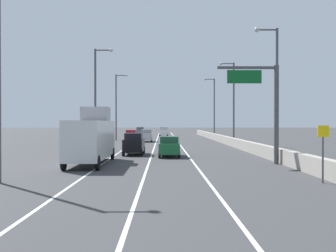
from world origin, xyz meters
TOP-DOWN VIEW (x-y plane):
  - ground_plane at (0.00, 64.00)m, footprint 320.00×320.00m
  - lane_stripe_left at (-5.50, 55.00)m, footprint 0.16×130.00m
  - lane_stripe_center at (-2.00, 55.00)m, footprint 0.16×130.00m
  - lane_stripe_right at (1.50, 55.00)m, footprint 0.16×130.00m
  - jersey_barrier_right at (8.31, 40.00)m, footprint 0.60×120.00m
  - overhead_sign_gantry at (6.97, 26.92)m, footprint 4.68×0.36m
  - speed_advisory_sign at (7.41, 17.57)m, footprint 0.60×0.11m
  - lamp_post_right_second at (8.96, 31.90)m, footprint 2.14×0.44m
  - lamp_post_right_third at (8.76, 51.88)m, footprint 2.14×0.44m
  - lamp_post_right_fourth at (8.66, 71.86)m, footprint 2.14×0.44m
  - lamp_post_left_near at (-9.26, 17.92)m, footprint 2.14×0.44m
  - lamp_post_left_mid at (-8.36, 41.90)m, footprint 2.14×0.44m
  - lamp_post_left_far at (-8.88, 65.87)m, footprint 2.14×0.44m
  - car_white_0 at (-0.71, 86.16)m, footprint 2.10×4.39m
  - car_black_1 at (-3.72, 35.43)m, footprint 1.96×4.34m
  - car_green_2 at (-0.32, 33.27)m, footprint 2.00×4.42m
  - car_gray_3 at (-6.33, 91.53)m, footprint 2.04×4.77m
  - car_red_4 at (-6.25, 63.30)m, footprint 1.85×4.57m
  - car_silver_5 at (-3.55, 60.67)m, footprint 1.93×4.43m
  - box_truck at (-6.32, 27.10)m, footprint 2.48×9.07m

SIDE VIEW (x-z plane):
  - ground_plane at x=0.00m, z-range 0.00..0.00m
  - lane_stripe_left at x=-5.50m, z-range 0.00..0.00m
  - lane_stripe_center at x=-2.00m, z-range 0.00..0.00m
  - lane_stripe_right at x=1.50m, z-range 0.00..0.00m
  - jersey_barrier_right at x=8.31m, z-range 0.00..1.10m
  - car_red_4 at x=-6.25m, z-range 0.00..1.87m
  - car_green_2 at x=-0.32m, z-range 0.00..1.88m
  - car_gray_3 at x=-6.33m, z-range 0.00..2.00m
  - car_silver_5 at x=-3.55m, z-range 0.00..2.01m
  - car_white_0 at x=-0.71m, z-range 0.00..2.07m
  - car_black_1 at x=-3.72m, z-range -0.01..2.12m
  - speed_advisory_sign at x=7.41m, z-range 0.26..3.26m
  - box_truck at x=-6.32m, z-range -0.18..4.21m
  - overhead_sign_gantry at x=6.97m, z-range 0.98..8.48m
  - lamp_post_right_second at x=8.96m, z-range 0.77..12.33m
  - lamp_post_right_third at x=8.76m, z-range 0.77..12.33m
  - lamp_post_right_fourth at x=8.66m, z-range 0.77..12.33m
  - lamp_post_left_near at x=-9.26m, z-range 0.77..12.33m
  - lamp_post_left_mid at x=-8.36m, z-range 0.77..12.33m
  - lamp_post_left_far at x=-8.88m, z-range 0.77..12.33m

